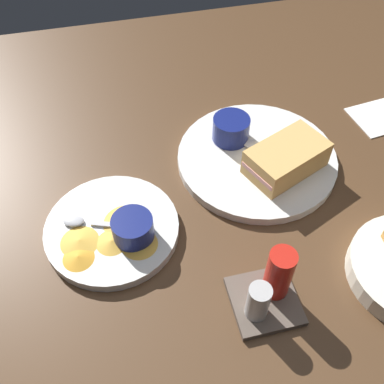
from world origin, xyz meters
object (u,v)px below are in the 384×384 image
(ramekin_light_gravy, at_px, (133,228))
(spoon_by_gravy_ramekin, at_px, (82,222))
(sandwich_half_near, at_px, (286,158))
(plate_sandwich_main, at_px, (257,159))
(ramekin_dark_sauce, at_px, (231,128))
(spoon_by_dark_ramekin, at_px, (257,147))
(condiment_caddy, at_px, (270,289))
(plate_chips_companion, at_px, (112,229))

(ramekin_light_gravy, xyz_separation_m, spoon_by_gravy_ramekin, (0.07, -0.04, -0.02))
(sandwich_half_near, bearing_deg, plate_sandwich_main, -48.96)
(ramekin_dark_sauce, xyz_separation_m, spoon_by_dark_ramekin, (-0.04, 0.04, -0.02))
(plate_sandwich_main, relative_size, spoon_by_dark_ramekin, 3.35)
(sandwich_half_near, bearing_deg, spoon_by_dark_ramekin, -62.67)
(condiment_caddy, bearing_deg, spoon_by_dark_ramekin, -106.04)
(ramekin_dark_sauce, relative_size, spoon_by_gravy_ramekin, 0.66)
(plate_sandwich_main, relative_size, sandwich_half_near, 1.84)
(plate_chips_companion, bearing_deg, condiment_caddy, 139.41)
(plate_chips_companion, distance_m, ramekin_light_gravy, 0.05)
(ramekin_dark_sauce, bearing_deg, spoon_by_dark_ramekin, 136.58)
(ramekin_light_gravy, bearing_deg, plate_chips_companion, -39.81)
(spoon_by_dark_ramekin, bearing_deg, condiment_caddy, 73.96)
(sandwich_half_near, relative_size, spoon_by_dark_ramekin, 1.83)
(ramekin_light_gravy, distance_m, spoon_by_gravy_ramekin, 0.09)
(plate_sandwich_main, relative_size, spoon_by_gravy_ramekin, 2.81)
(condiment_caddy, bearing_deg, plate_sandwich_main, -105.82)
(sandwich_half_near, bearing_deg, plate_chips_companion, 9.70)
(plate_chips_companion, height_order, spoon_by_gravy_ramekin, spoon_by_gravy_ramekin)
(spoon_by_gravy_ramekin, bearing_deg, condiment_caddy, 142.48)
(ramekin_light_gravy, bearing_deg, plate_sandwich_main, -153.53)
(plate_sandwich_main, distance_m, ramekin_light_gravy, 0.26)
(spoon_by_dark_ramekin, bearing_deg, ramekin_light_gravy, 28.96)
(plate_sandwich_main, distance_m, sandwich_half_near, 0.06)
(plate_sandwich_main, xyz_separation_m, ramekin_light_gravy, (0.23, 0.12, 0.03))
(condiment_caddy, bearing_deg, spoon_by_gravy_ramekin, -37.52)
(sandwich_half_near, distance_m, condiment_caddy, 0.24)
(ramekin_dark_sauce, bearing_deg, plate_chips_companion, 31.79)
(spoon_by_dark_ramekin, distance_m, ramekin_light_gravy, 0.27)
(ramekin_light_gravy, height_order, condiment_caddy, condiment_caddy)
(ramekin_light_gravy, xyz_separation_m, condiment_caddy, (-0.16, 0.14, -0.00))
(sandwich_half_near, relative_size, plate_chips_companion, 0.73)
(plate_sandwich_main, relative_size, ramekin_dark_sauce, 4.25)
(ramekin_dark_sauce, distance_m, spoon_by_gravy_ramekin, 0.30)
(ramekin_light_gravy, bearing_deg, ramekin_dark_sauce, -139.89)
(condiment_caddy, bearing_deg, sandwich_half_near, -116.35)
(sandwich_half_near, bearing_deg, ramekin_light_gravy, 15.97)
(spoon_by_gravy_ramekin, distance_m, condiment_caddy, 0.29)
(spoon_by_gravy_ramekin, bearing_deg, ramekin_light_gravy, 150.66)
(plate_sandwich_main, xyz_separation_m, spoon_by_dark_ramekin, (-0.01, -0.02, 0.01))
(spoon_by_dark_ramekin, bearing_deg, ramekin_dark_sauce, -43.42)
(sandwich_half_near, bearing_deg, ramekin_dark_sauce, -53.84)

